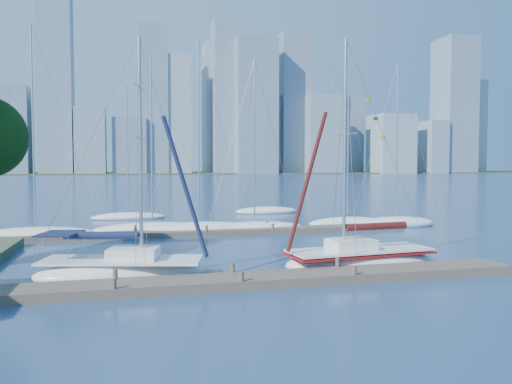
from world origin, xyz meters
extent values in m
plane|color=navy|center=(0.00, 0.00, 0.00)|extent=(700.00, 700.00, 0.00)
cube|color=#493E35|center=(0.00, 0.00, 0.20)|extent=(26.00, 2.00, 0.40)
cube|color=#493E35|center=(2.00, 16.00, 0.18)|extent=(30.00, 1.80, 0.36)
cube|color=#38472D|center=(0.00, 320.00, 0.00)|extent=(800.00, 100.00, 1.50)
ellipsoid|color=white|center=(-4.76, 2.59, 0.22)|extent=(8.05, 4.26, 1.35)
cube|color=white|center=(-4.76, 2.59, 0.85)|extent=(7.45, 3.93, 0.11)
cube|color=white|center=(-4.23, 2.46, 1.17)|extent=(2.48, 2.10, 0.49)
cylinder|color=silver|center=(-3.88, 2.37, 5.83)|extent=(0.16, 0.16, 9.87)
cylinder|color=silver|center=(-5.65, 2.80, 1.88)|extent=(3.55, 0.95, 0.09)
cylinder|color=#0F1732|center=(-5.65, 2.80, 1.97)|extent=(3.33, 1.14, 0.36)
cube|color=#0F1732|center=(-7.44, 3.24, 2.06)|extent=(2.08, 2.46, 0.07)
ellipsoid|color=white|center=(6.83, 2.33, 0.23)|extent=(8.10, 3.33, 1.38)
cube|color=white|center=(6.83, 2.33, 0.88)|extent=(7.50, 3.07, 0.11)
cube|color=white|center=(6.28, 2.28, 1.20)|extent=(2.37, 1.88, 0.51)
cylinder|color=silver|center=(5.92, 2.24, 6.13)|extent=(0.17, 0.17, 10.41)
cylinder|color=silver|center=(7.78, 2.42, 1.94)|extent=(3.73, 0.45, 0.09)
cylinder|color=#3E0D0F|center=(7.78, 2.42, 2.03)|extent=(3.46, 0.70, 0.37)
cube|color=maroon|center=(6.83, 2.33, 0.72)|extent=(7.68, 3.19, 0.09)
ellipsoid|color=white|center=(-10.84, 17.06, 0.22)|extent=(8.67, 4.13, 1.19)
cylinder|color=silver|center=(-10.84, 17.06, 8.01)|extent=(0.13, 0.13, 13.87)
ellipsoid|color=white|center=(-2.72, 18.15, 0.21)|extent=(9.41, 4.52, 1.18)
cylinder|color=silver|center=(-2.72, 18.15, 7.13)|extent=(0.13, 0.13, 12.12)
ellipsoid|color=white|center=(0.75, 17.29, 0.22)|extent=(9.08, 5.79, 1.23)
cylinder|color=silver|center=(0.75, 17.29, 7.82)|extent=(0.13, 0.13, 13.41)
ellipsoid|color=white|center=(5.10, 17.21, 0.20)|extent=(8.31, 4.71, 1.10)
cylinder|color=silver|center=(5.10, 17.21, 7.18)|extent=(0.12, 0.12, 12.36)
ellipsoid|color=white|center=(13.66, 18.70, 0.20)|extent=(7.28, 4.53, 1.11)
cylinder|color=silver|center=(13.66, 18.70, 6.08)|extent=(0.12, 0.12, 10.14)
ellipsoid|color=white|center=(17.32, 17.05, 0.23)|extent=(7.53, 4.39, 1.24)
cylinder|color=silver|center=(17.32, 17.05, 7.32)|extent=(0.14, 0.14, 12.38)
ellipsoid|color=white|center=(-4.51, 28.63, 0.18)|extent=(7.13, 2.46, 0.97)
cylinder|color=silver|center=(-4.51, 28.63, 6.82)|extent=(0.11, 0.11, 11.89)
ellipsoid|color=white|center=(9.89, 31.06, 0.20)|extent=(7.18, 4.37, 1.09)
cylinder|color=silver|center=(9.89, 31.06, 6.18)|extent=(0.12, 0.12, 10.38)
cube|color=slate|center=(-69.73, 287.50, 24.82)|extent=(21.68, 17.63, 49.64)
cube|color=#8796A2|center=(-47.55, 309.43, 19.01)|extent=(14.59, 17.61, 38.03)
cube|color=#8297A8|center=(-25.94, 284.92, 19.20)|extent=(16.88, 19.81, 38.40)
cube|color=slate|center=(-4.22, 286.68, 16.67)|extent=(19.41, 16.86, 33.35)
cube|color=#8796A2|center=(21.35, 289.48, 36.03)|extent=(21.73, 14.99, 72.06)
cube|color=#8297A8|center=(51.90, 304.67, 42.00)|extent=(17.62, 17.46, 84.00)
cube|color=slate|center=(70.99, 278.50, 40.95)|extent=(24.94, 18.95, 81.90)
cube|color=#8796A2|center=(91.42, 294.72, 24.90)|extent=(15.38, 17.11, 49.81)
cube|color=#8297A8|center=(115.77, 279.60, 24.90)|extent=(23.23, 18.80, 49.81)
cube|color=slate|center=(147.05, 309.52, 26.82)|extent=(16.99, 17.52, 53.64)
cube|color=#8796A2|center=(164.09, 278.94, 19.38)|extent=(24.68, 23.94, 38.75)
cube|color=#8297A8|center=(194.50, 279.05, 17.61)|extent=(13.33, 21.38, 35.21)
cube|color=slate|center=(213.93, 282.23, 46.12)|extent=(22.77, 23.60, 92.24)
cube|color=#8796A2|center=(241.25, 301.60, 33.89)|extent=(18.03, 17.08, 67.77)
cube|color=slate|center=(-45.00, 290.00, 62.80)|extent=(18.47, 18.00, 125.59)
cube|color=slate|center=(10.00, 290.00, 44.40)|extent=(16.97, 18.00, 88.80)
cube|color=slate|center=(55.00, 290.00, 47.32)|extent=(16.73, 18.00, 94.64)
cube|color=slate|center=(100.00, 290.00, 44.77)|extent=(19.64, 18.00, 89.54)
camera|label=1|loc=(-4.37, -20.51, 5.10)|focal=35.00mm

